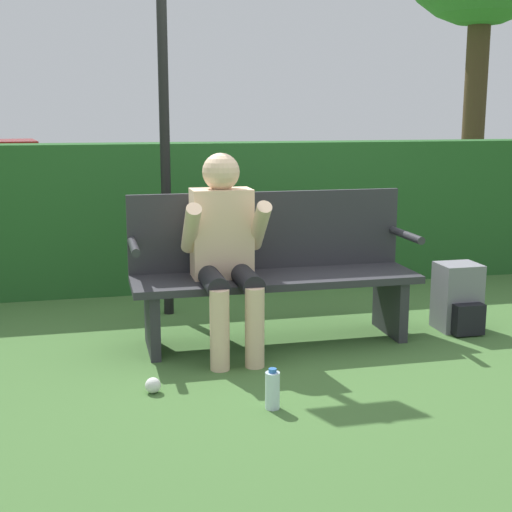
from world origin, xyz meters
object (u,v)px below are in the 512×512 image
object	(u,v)px
backpack	(458,299)
park_bench	(273,269)
person_seated	(225,244)
signpost	(164,89)
water_bottle	(272,390)

from	to	relation	value
backpack	park_bench	bearing A→B (deg)	175.37
backpack	person_seated	bearing A→B (deg)	-178.71
signpost	backpack	bearing A→B (deg)	-24.22
backpack	signpost	bearing A→B (deg)	155.78
person_seated	signpost	bearing A→B (deg)	106.33
park_bench	signpost	xyz separation A→B (m)	(-0.58, 0.72, 1.12)
signpost	water_bottle	bearing A→B (deg)	-80.44
person_seated	backpack	bearing A→B (deg)	1.29
park_bench	person_seated	bearing A→B (deg)	-157.61
backpack	water_bottle	size ratio (longest dim) A/B	2.18
person_seated	water_bottle	xyz separation A→B (m)	(0.05, -0.94, -0.55)
person_seated	water_bottle	world-z (taller)	person_seated
water_bottle	signpost	xyz separation A→B (m)	(-0.30, 1.80, 1.49)
park_bench	backpack	distance (m)	1.27
park_bench	water_bottle	distance (m)	1.17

